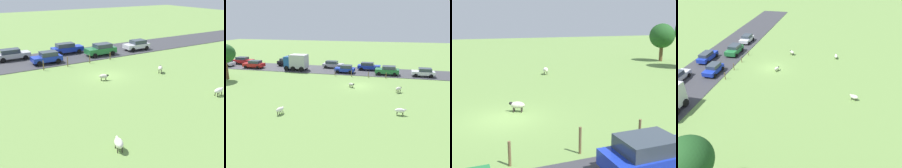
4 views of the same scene
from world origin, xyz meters
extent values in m
plane|color=#6B8E47|center=(0.00, 0.00, 0.00)|extent=(160.00, 160.00, 0.00)
cube|color=#38383D|center=(10.49, 0.00, 0.03)|extent=(8.00, 80.00, 0.06)
ellipsoid|color=beige|center=(-2.15, -5.97, 0.56)|extent=(1.08, 1.04, 0.50)
ellipsoid|color=black|center=(-1.79, -6.28, 0.68)|extent=(0.31, 0.31, 0.20)
cylinder|color=#2D2823|center=(-1.85, -6.05, 0.19)|extent=(0.07, 0.07, 0.38)
cylinder|color=#2D2823|center=(-2.03, -6.25, 0.19)|extent=(0.07, 0.07, 0.38)
cylinder|color=#2D2823|center=(-2.26, -5.68, 0.19)|extent=(0.07, 0.07, 0.38)
cylinder|color=#2D2823|center=(-2.44, -5.89, 0.19)|extent=(0.07, 0.07, 0.38)
ellipsoid|color=silver|center=(-13.07, 6.70, 0.52)|extent=(1.10, 0.79, 0.52)
ellipsoid|color=silver|center=(-12.62, 6.56, 0.64)|extent=(0.30, 0.25, 0.20)
cylinder|color=#2D2823|center=(-12.76, 6.76, 0.16)|extent=(0.07, 0.07, 0.33)
cylinder|color=#2D2823|center=(-12.85, 6.48, 0.16)|extent=(0.07, 0.07, 0.33)
cylinder|color=#2D2823|center=(-13.28, 6.92, 0.16)|extent=(0.07, 0.07, 0.33)
cylinder|color=#2D2823|center=(-13.37, 6.65, 0.16)|extent=(0.07, 0.07, 0.33)
ellipsoid|color=white|center=(-10.31, -6.00, 0.52)|extent=(0.55, 1.14, 0.47)
ellipsoid|color=silver|center=(-10.27, -6.52, 0.62)|extent=(0.20, 0.27, 0.20)
cylinder|color=#2D2823|center=(-10.15, -6.29, 0.17)|extent=(0.07, 0.07, 0.34)
cylinder|color=#2D2823|center=(-10.41, -6.31, 0.17)|extent=(0.07, 0.07, 0.34)
cylinder|color=#2D2823|center=(-10.20, -5.68, 0.17)|extent=(0.07, 0.07, 0.34)
cylinder|color=#2D2823|center=(-10.46, -5.70, 0.17)|extent=(0.07, 0.07, 0.34)
ellipsoid|color=beige|center=(-1.06, 0.98, 0.46)|extent=(0.80, 1.01, 0.44)
ellipsoid|color=black|center=(-1.25, 0.59, 0.56)|extent=(0.28, 0.31, 0.20)
cylinder|color=#2D2823|center=(-1.06, 0.70, 0.15)|extent=(0.07, 0.07, 0.30)
cylinder|color=#2D2823|center=(-1.28, 0.81, 0.15)|extent=(0.07, 0.07, 0.30)
cylinder|color=#2D2823|center=(-0.84, 1.15, 0.15)|extent=(0.07, 0.07, 0.30)
cylinder|color=#2D2823|center=(-1.06, 1.26, 0.15)|extent=(0.07, 0.07, 0.30)
ellipsoid|color=#1E4C1E|center=(-1.00, 22.96, 4.49)|extent=(3.63, 3.63, 3.23)
cylinder|color=brown|center=(5.86, -3.97, 0.52)|extent=(0.12, 0.12, 1.04)
cylinder|color=brown|center=(5.86, -0.89, 0.52)|extent=(0.12, 0.12, 1.05)
cylinder|color=brown|center=(5.86, 2.20, 0.61)|extent=(0.12, 0.12, 1.23)
cylinder|color=brown|center=(5.86, 5.29, 0.59)|extent=(0.12, 0.12, 1.18)
cylinder|color=black|center=(7.49, 12.59, 0.54)|extent=(0.30, 0.96, 0.96)
cube|color=#1933B2|center=(12.07, -0.37, 0.72)|extent=(1.70, 4.58, 0.67)
cube|color=#333D47|center=(12.07, -0.03, 1.33)|extent=(1.50, 2.52, 0.56)
cylinder|color=black|center=(12.92, -1.86, 0.38)|extent=(0.22, 0.64, 0.64)
cylinder|color=black|center=(11.22, -1.86, 0.38)|extent=(0.22, 0.64, 0.64)
cylinder|color=black|center=(12.92, 1.12, 0.38)|extent=(0.22, 0.64, 0.64)
cylinder|color=black|center=(11.22, 1.12, 0.38)|extent=(0.22, 0.64, 0.64)
cube|color=#237238|center=(8.67, -4.06, 0.76)|extent=(1.99, 4.36, 0.76)
cube|color=#333D47|center=(8.67, -4.39, 1.42)|extent=(1.75, 2.40, 0.56)
cylinder|color=black|center=(7.67, -2.64, 0.38)|extent=(0.22, 0.64, 0.64)
cylinder|color=black|center=(9.66, -2.64, 0.38)|extent=(0.22, 0.64, 0.64)
cylinder|color=black|center=(7.67, -5.48, 0.38)|extent=(0.22, 0.64, 0.64)
cylinder|color=black|center=(9.66, -5.48, 0.38)|extent=(0.22, 0.64, 0.64)
cube|color=#1933B2|center=(8.50, 3.99, 0.69)|extent=(1.81, 3.81, 0.62)
cube|color=#333D47|center=(8.50, 3.70, 1.28)|extent=(1.59, 2.10, 0.56)
cylinder|color=black|center=(7.60, 5.23, 0.38)|extent=(0.22, 0.64, 0.64)
cylinder|color=black|center=(9.41, 5.23, 0.38)|extent=(0.22, 0.64, 0.64)
cylinder|color=black|center=(7.60, 2.75, 0.38)|extent=(0.22, 0.64, 0.64)
cylinder|color=black|center=(9.41, 2.75, 0.38)|extent=(0.22, 0.64, 0.64)
cylinder|color=black|center=(13.35, 5.88, 0.38)|extent=(0.22, 0.64, 0.64)
cylinder|color=black|center=(11.65, 5.88, 0.38)|extent=(0.22, 0.64, 0.64)
cube|color=silver|center=(8.79, -10.48, 0.69)|extent=(1.91, 3.98, 0.63)
cube|color=#333D47|center=(8.79, -10.78, 1.29)|extent=(1.68, 2.19, 0.56)
cylinder|color=black|center=(7.83, -9.19, 0.38)|extent=(0.22, 0.64, 0.64)
cylinder|color=black|center=(9.75, -9.19, 0.38)|extent=(0.22, 0.64, 0.64)
cylinder|color=black|center=(7.83, -11.77, 0.38)|extent=(0.22, 0.64, 0.64)
cylinder|color=black|center=(9.75, -11.77, 0.38)|extent=(0.22, 0.64, 0.64)
camera|label=1|loc=(-25.53, 14.75, 9.80)|focal=44.44mm
camera|label=2|loc=(-33.96, -4.75, 9.78)|focal=36.41mm
camera|label=3|loc=(16.80, -2.82, 5.73)|focal=47.29mm
camera|label=4|loc=(-9.85, 30.89, 16.36)|focal=34.43mm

